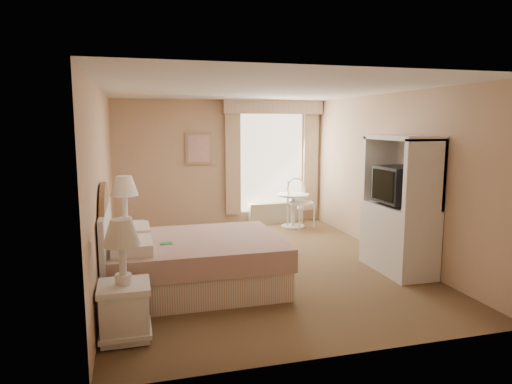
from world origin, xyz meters
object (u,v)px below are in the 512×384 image
object	(u,v)px
nightstand_far	(126,233)
cafe_chair	(299,199)
bed	(186,261)
round_table	(293,205)
nightstand_near	(124,296)
armoire	(399,216)

from	to	relation	value
nightstand_far	cafe_chair	bearing A→B (deg)	27.95
bed	round_table	size ratio (longest dim) A/B	3.23
nightstand_near	round_table	xyz separation A→B (m)	(3.17, 4.11, 0.01)
nightstand_near	cafe_chair	xyz separation A→B (m)	(3.27, 4.05, 0.14)
cafe_chair	armoire	distance (m)	2.94
bed	armoire	xyz separation A→B (m)	(2.93, -0.08, 0.43)
bed	round_table	world-z (taller)	bed
cafe_chair	armoire	xyz separation A→B (m)	(0.38, -2.91, 0.21)
nightstand_near	armoire	xyz separation A→B (m)	(3.65, 1.15, 0.35)
bed	cafe_chair	size ratio (longest dim) A/B	2.16
nightstand_near	round_table	size ratio (longest dim) A/B	1.74
bed	nightstand_far	size ratio (longest dim) A/B	1.65
round_table	armoire	world-z (taller)	armoire
bed	nightstand_far	distance (m)	1.31
bed	round_table	distance (m)	3.78
round_table	armoire	size ratio (longest dim) A/B	0.35
bed	cafe_chair	xyz separation A→B (m)	(2.55, 2.83, 0.22)
nightstand_near	cafe_chair	bearing A→B (deg)	51.10
nightstand_far	round_table	bearing A→B (deg)	29.42
bed	nightstand_near	size ratio (longest dim) A/B	1.85
round_table	armoire	bearing A→B (deg)	-80.74
nightstand_near	nightstand_far	xyz separation A→B (m)	(0.00, 2.32, 0.05)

